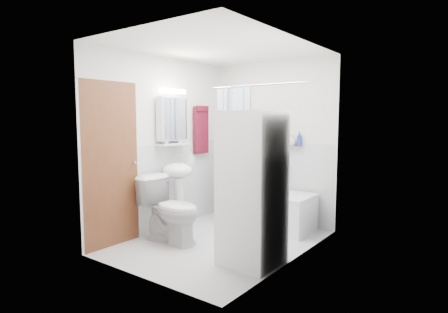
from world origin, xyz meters
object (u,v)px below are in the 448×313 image
Objects in this scene: bathtub at (266,208)px; washer_dryer at (252,188)px; sink at (178,181)px; toilet at (171,210)px.

bathtub is 1.48m from washer_dryer.
sink reaches higher than bathtub.
washer_dryer reaches higher than sink.
sink is 0.53m from toilet.
toilet is (-1.19, -0.01, -0.41)m from washer_dryer.
washer_dryer is (1.43, -0.37, 0.11)m from sink.
washer_dryer is at bearing -66.18° from bathtub.
bathtub is 1.32m from sink.
washer_dryer reaches higher than toilet.
sink is at bearing 166.25° from washer_dryer.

